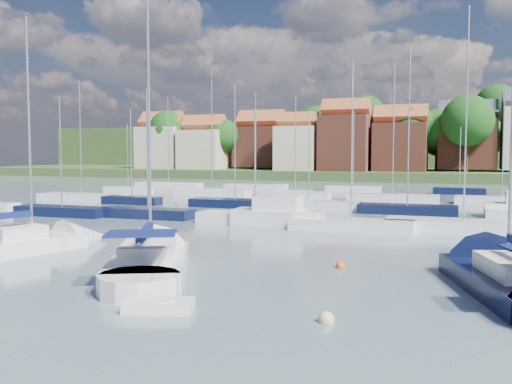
% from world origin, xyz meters
% --- Properties ---
extents(ground, '(260.00, 260.00, 0.00)m').
position_xyz_m(ground, '(0.00, 40.00, 0.00)').
color(ground, '#4D6169').
rests_on(ground, ground).
extents(sailboat_left, '(5.69, 10.88, 14.35)m').
position_xyz_m(sailboat_left, '(-14.89, 4.87, 0.36)').
color(sailboat_left, white).
rests_on(sailboat_left, ground).
extents(sailboat_centre, '(8.26, 12.90, 17.13)m').
position_xyz_m(sailboat_centre, '(-6.43, 2.84, 0.35)').
color(sailboat_centre, white).
rests_on(sailboat_centre, ground).
extents(sailboat_navy, '(7.46, 14.15, 18.85)m').
position_xyz_m(sailboat_navy, '(9.48, 4.81, 0.35)').
color(sailboat_navy, black).
rests_on(sailboat_navy, ground).
extents(tender, '(2.72, 1.86, 0.54)m').
position_xyz_m(tender, '(-2.16, -4.17, 0.21)').
color(tender, white).
rests_on(tender, ground).
extents(buoy_c, '(0.55, 0.55, 0.55)m').
position_xyz_m(buoy_c, '(-4.21, -0.01, 0.00)').
color(buoy_c, '#D85914').
rests_on(buoy_c, ground).
extents(buoy_d, '(0.55, 0.55, 0.55)m').
position_xyz_m(buoy_d, '(3.80, -3.43, 0.00)').
color(buoy_d, beige).
rests_on(buoy_d, ground).
extents(buoy_e, '(0.46, 0.46, 0.46)m').
position_xyz_m(buoy_e, '(2.48, 5.55, 0.00)').
color(buoy_e, '#D85914').
rests_on(buoy_e, ground).
extents(marina_field, '(79.62, 41.41, 15.93)m').
position_xyz_m(marina_field, '(1.91, 35.15, 0.43)').
color(marina_field, white).
rests_on(marina_field, ground).
extents(far_shore_town, '(212.46, 90.00, 22.27)m').
position_xyz_m(far_shore_town, '(2.23, 132.67, 4.61)').
color(far_shore_town, '#374A25').
rests_on(far_shore_town, ground).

